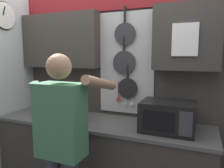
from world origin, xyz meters
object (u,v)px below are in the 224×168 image
object	(u,v)px
knife_block	(77,109)
person	(62,136)
microwave	(168,116)
utensil_crock	(46,107)

from	to	relation	value
knife_block	person	world-z (taller)	person
microwave	knife_block	distance (m)	0.94
utensil_crock	person	world-z (taller)	person
utensil_crock	person	bearing A→B (deg)	-41.95
microwave	knife_block	xyz separation A→B (m)	(-0.94, 0.00, -0.03)
microwave	person	distance (m)	0.93
microwave	person	world-z (taller)	person
knife_block	microwave	bearing A→B (deg)	-0.03
knife_block	utensil_crock	bearing A→B (deg)	179.71
microwave	person	bearing A→B (deg)	-144.92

